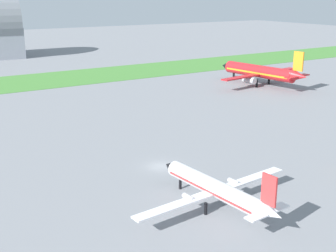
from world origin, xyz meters
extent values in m
plane|color=gray|center=(0.00, 0.00, 0.00)|extent=(600.00, 600.00, 0.00)
cube|color=#478438|center=(0.00, 83.62, 0.04)|extent=(360.00, 28.00, 0.08)
cylinder|color=red|center=(59.87, 41.46, 4.23)|extent=(7.10, 24.62, 3.72)
cone|color=black|center=(57.97, 54.85, 4.23)|extent=(4.08, 3.86, 3.64)
cone|color=red|center=(61.87, 27.41, 4.69)|extent=(3.98, 5.16, 3.35)
cube|color=orange|center=(59.87, 41.46, 3.95)|extent=(6.99, 23.29, 0.52)
cube|color=red|center=(51.94, 39.65, 3.58)|extent=(16.40, 4.62, 0.37)
cube|color=red|center=(68.00, 41.94, 3.58)|extent=(16.40, 4.62, 0.37)
cylinder|color=#B7BABF|center=(54.83, 40.06, 2.25)|extent=(2.60, 4.30, 2.05)
cylinder|color=#B7BABF|center=(65.11, 41.52, 2.25)|extent=(2.60, 4.30, 2.05)
cube|color=orange|center=(61.77, 28.08, 8.79)|extent=(0.87, 3.08, 5.41)
cube|color=red|center=(59.43, 27.74, 4.60)|extent=(4.97, 2.67, 0.30)
cube|color=red|center=(64.12, 28.41, 4.60)|extent=(4.97, 2.67, 0.30)
cylinder|color=black|center=(58.45, 51.51, 1.18)|extent=(0.67, 0.67, 2.37)
cylinder|color=black|center=(57.22, 39.38, 1.18)|extent=(0.67, 0.67, 2.37)
cylinder|color=black|center=(63.00, 40.20, 1.18)|extent=(0.67, 0.67, 2.37)
cylinder|color=white|center=(-1.47, -15.67, 2.73)|extent=(3.79, 16.52, 2.27)
cone|color=black|center=(-2.32, -6.61, 2.73)|extent=(2.43, 2.47, 2.23)
cone|color=white|center=(-0.58, -25.18, 3.01)|extent=(2.33, 3.36, 2.05)
cube|color=red|center=(-1.47, -15.67, 2.56)|extent=(3.75, 15.62, 0.32)
cube|color=white|center=(-7.66, -16.70, 2.33)|extent=(12.61, 2.75, 0.23)
cube|color=white|center=(4.80, -15.54, 2.33)|extent=(12.61, 2.75, 0.23)
cylinder|color=#B7BABF|center=(-5.47, -15.86, 2.33)|extent=(0.89, 1.88, 0.73)
cylinder|color=#B7BABF|center=(2.50, -15.12, 2.33)|extent=(0.89, 1.88, 0.73)
cube|color=red|center=(-0.63, -24.73, 5.69)|extent=(0.46, 2.06, 3.64)
cube|color=white|center=(-2.21, -24.88, 2.96)|extent=(3.30, 1.65, 0.18)
cube|color=white|center=(0.96, -24.58, 2.96)|extent=(3.30, 1.65, 0.18)
cylinder|color=black|center=(-2.11, -8.88, 0.80)|extent=(0.41, 0.41, 1.59)
cylinder|color=black|center=(-3.61, -17.01, 0.80)|extent=(0.41, 0.41, 1.59)
cylinder|color=black|center=(0.88, -16.59, 0.80)|extent=(0.41, 0.41, 1.59)
camera|label=1|loc=(-34.52, -57.56, 26.91)|focal=47.46mm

